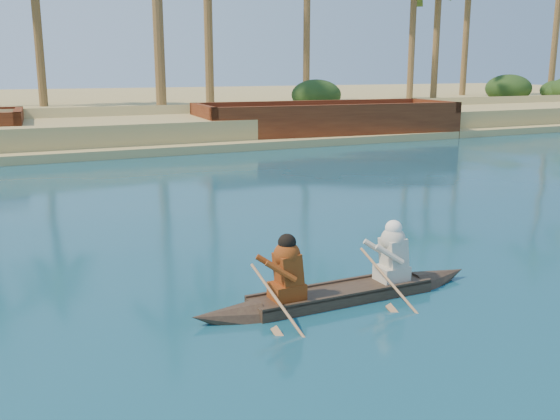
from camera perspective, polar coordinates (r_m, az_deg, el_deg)
name	(u,v)px	position (r m, az deg, el deg)	size (l,w,h in m)	color
canoe	(341,284)	(10.07, 5.64, -6.74)	(5.04, 0.71, 1.39)	#403222
barge_right	(326,124)	(32.80, 4.26, 7.84)	(13.73, 5.64, 2.23)	maroon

